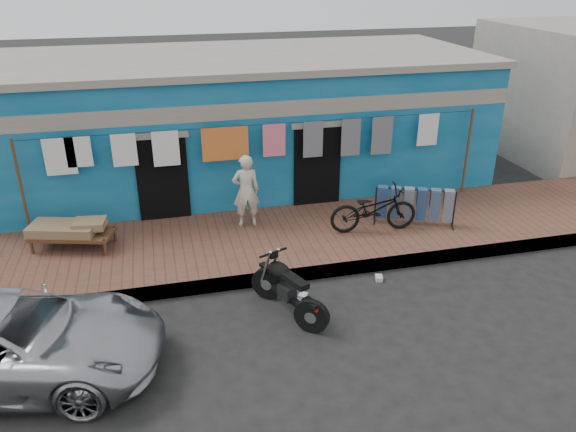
{
  "coord_description": "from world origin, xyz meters",
  "views": [
    {
      "loc": [
        -2.27,
        -7.25,
        5.54
      ],
      "look_at": [
        0.0,
        2.0,
        1.15
      ],
      "focal_mm": 35.0,
      "sensor_mm": 36.0,
      "label": 1
    }
  ],
  "objects_px": {
    "motorcycle": "(289,288)",
    "jeans_rack": "(415,206)",
    "car": "(5,340)",
    "bicycle": "(374,205)",
    "seated_person": "(246,191)",
    "charpoy": "(73,235)"
  },
  "relations": [
    {
      "from": "seated_person",
      "to": "bicycle",
      "type": "height_order",
      "value": "seated_person"
    },
    {
      "from": "car",
      "to": "motorcycle",
      "type": "relative_size",
      "value": 2.72
    },
    {
      "from": "car",
      "to": "charpoy",
      "type": "bearing_deg",
      "value": 1.71
    },
    {
      "from": "car",
      "to": "bicycle",
      "type": "distance_m",
      "value": 7.22
    },
    {
      "from": "jeans_rack",
      "to": "bicycle",
      "type": "bearing_deg",
      "value": -173.7
    },
    {
      "from": "car",
      "to": "charpoy",
      "type": "relative_size",
      "value": 2.49
    },
    {
      "from": "motorcycle",
      "to": "jeans_rack",
      "type": "relative_size",
      "value": 0.94
    },
    {
      "from": "car",
      "to": "charpoy",
      "type": "distance_m",
      "value": 3.53
    },
    {
      "from": "bicycle",
      "to": "jeans_rack",
      "type": "bearing_deg",
      "value": -79.26
    },
    {
      "from": "motorcycle",
      "to": "jeans_rack",
      "type": "bearing_deg",
      "value": 11.69
    },
    {
      "from": "seated_person",
      "to": "jeans_rack",
      "type": "bearing_deg",
      "value": 167.69
    },
    {
      "from": "seated_person",
      "to": "charpoy",
      "type": "relative_size",
      "value": 0.88
    },
    {
      "from": "motorcycle",
      "to": "charpoy",
      "type": "distance_m",
      "value": 4.71
    },
    {
      "from": "car",
      "to": "bicycle",
      "type": "xyz_separation_m",
      "value": [
        6.66,
        2.8,
        0.21
      ]
    },
    {
      "from": "car",
      "to": "motorcycle",
      "type": "bearing_deg",
      "value": -71.44
    },
    {
      "from": "car",
      "to": "seated_person",
      "type": "distance_m",
      "value": 5.54
    },
    {
      "from": "seated_person",
      "to": "motorcycle",
      "type": "height_order",
      "value": "seated_person"
    },
    {
      "from": "seated_person",
      "to": "jeans_rack",
      "type": "relative_size",
      "value": 0.91
    },
    {
      "from": "car",
      "to": "seated_person",
      "type": "relative_size",
      "value": 2.82
    },
    {
      "from": "jeans_rack",
      "to": "motorcycle",
      "type": "bearing_deg",
      "value": -145.4
    },
    {
      "from": "jeans_rack",
      "to": "car",
      "type": "bearing_deg",
      "value": -159.21
    },
    {
      "from": "bicycle",
      "to": "jeans_rack",
      "type": "xyz_separation_m",
      "value": [
        0.99,
        0.11,
        -0.17
      ]
    }
  ]
}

